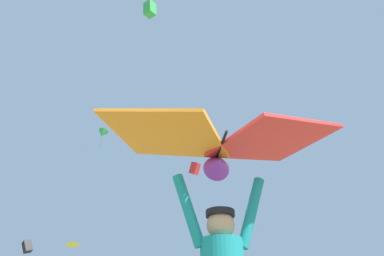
# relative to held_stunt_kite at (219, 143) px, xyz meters

# --- Properties ---
(held_stunt_kite) EXTENTS (2.18, 1.25, 0.44)m
(held_stunt_kite) POSITION_rel_held_stunt_kite_xyz_m (0.00, 0.00, 0.00)
(held_stunt_kite) COLOR black
(distant_kite_red_far_center) EXTENTS (1.12, 1.25, 1.30)m
(distant_kite_red_far_center) POSITION_rel_held_stunt_kite_xyz_m (6.44, 27.72, 12.77)
(distant_kite_red_far_center) COLOR red
(distant_kite_yellow_mid_right) EXTENTS (1.04, 1.03, 0.27)m
(distant_kite_yellow_mid_right) POSITION_rel_held_stunt_kite_xyz_m (-3.33, 27.57, 5.29)
(distant_kite_yellow_mid_right) COLOR yellow
(distant_kite_black_low_right) EXTENTS (1.13, 0.93, 1.25)m
(distant_kite_black_low_right) POSITION_rel_held_stunt_kite_xyz_m (-7.41, 32.04, 5.90)
(distant_kite_black_low_right) COLOR black
(distant_kite_green_high_right) EXTENTS (0.72, 0.71, 0.80)m
(distant_kite_green_high_right) POSITION_rel_held_stunt_kite_xyz_m (-0.06, 10.36, 13.26)
(distant_kite_green_high_right) COLOR green
(distant_kite_green_mid_left) EXTENTS (1.21, 1.17, 2.19)m
(distant_kite_green_mid_left) POSITION_rel_held_stunt_kite_xyz_m (-2.42, 29.78, 16.53)
(distant_kite_green_mid_left) COLOR green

